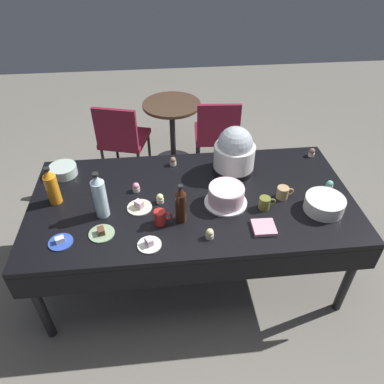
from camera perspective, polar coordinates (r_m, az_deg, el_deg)
ground at (r=3.02m, az=0.00°, el=-11.88°), size 9.00×9.00×0.00m
potluck_table at (r=2.52m, az=0.00°, el=-1.97°), size 2.20×1.10×0.75m
frosted_layer_cake at (r=2.41m, az=5.39°, el=-0.57°), size 0.29×0.29×0.13m
slow_cooker at (r=2.66m, az=6.70°, el=6.28°), size 0.31×0.31×0.36m
glass_salad_bowl at (r=2.84m, az=-19.60°, el=3.23°), size 0.20×0.20×0.07m
ceramic_snack_bowl at (r=2.51m, az=20.10°, el=-1.80°), size 0.26×0.26×0.10m
dessert_plate_sage at (r=2.29m, az=-14.05°, el=-6.24°), size 0.16×0.16×0.05m
dessert_plate_cobalt at (r=2.31m, az=-19.99°, el=-7.33°), size 0.15×0.15×0.04m
dessert_plate_cream at (r=2.42m, az=-8.27°, el=-2.23°), size 0.17×0.17×0.06m
dessert_plate_white at (r=2.17m, az=-6.74°, el=-8.09°), size 0.14×0.14×0.05m
cupcake_berry at (r=2.72m, az=20.82°, el=1.02°), size 0.05×0.05×0.07m
cupcake_cocoa at (r=2.78m, az=-3.01°, el=4.85°), size 0.05×0.05×0.07m
cupcake_lemon at (r=3.04m, az=18.33°, el=5.93°), size 0.05×0.05×0.07m
cupcake_mint at (r=2.19m, az=2.80°, el=-6.58°), size 0.05×0.05×0.07m
cupcake_rose at (r=2.44m, az=-5.06°, el=-1.03°), size 0.05×0.05×0.07m
cupcake_vanilla at (r=2.55m, az=-8.79°, el=0.74°), size 0.05×0.05×0.07m
soda_bottle_water at (r=2.33m, az=-14.31°, el=-0.63°), size 0.09×0.09×0.33m
soda_bottle_cola at (r=2.23m, az=-1.76°, el=-2.01°), size 0.07×0.07×0.28m
soda_bottle_orange_juice at (r=2.54m, az=-21.19°, el=0.81°), size 0.08×0.08×0.28m
coffee_mug_tan at (r=2.54m, az=14.13°, el=-0.08°), size 0.12×0.08×0.08m
coffee_mug_red at (r=2.27m, az=-4.99°, el=-3.96°), size 0.12×0.07×0.10m
coffee_mug_olive at (r=2.42m, az=11.41°, el=-1.69°), size 0.11×0.07×0.09m
paper_napkin_stack at (r=2.29m, az=11.23°, el=-5.49°), size 0.14×0.14×0.02m
maroon_chair_left at (r=3.74m, az=-10.98°, el=8.56°), size 0.54×0.54×0.85m
maroon_chair_right at (r=3.76m, az=3.95°, el=9.44°), size 0.47×0.47×0.85m
round_cafe_table at (r=3.91m, az=-3.12°, el=10.82°), size 0.60×0.60×0.72m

